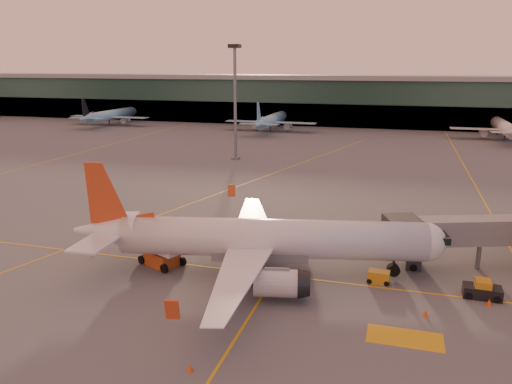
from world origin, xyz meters
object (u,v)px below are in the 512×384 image
(gpu_cart, at_px, (379,277))
(catering_truck, at_px, (160,241))
(main_airplane, at_px, (259,240))
(pushback_tug, at_px, (482,290))

(gpu_cart, bearing_deg, catering_truck, -172.38)
(main_airplane, distance_m, catering_truck, 11.14)
(gpu_cart, xyz_separation_m, pushback_tug, (9.51, -0.59, 0.10))
(catering_truck, xyz_separation_m, gpu_cart, (23.23, 1.83, -2.09))
(gpu_cart, bearing_deg, pushback_tug, -0.44)
(main_airplane, relative_size, gpu_cart, 17.22)
(main_airplane, xyz_separation_m, pushback_tug, (21.67, 0.67, -3.07))
(catering_truck, bearing_deg, gpu_cart, 28.44)
(main_airplane, distance_m, gpu_cart, 12.62)
(catering_truck, distance_m, pushback_tug, 32.82)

